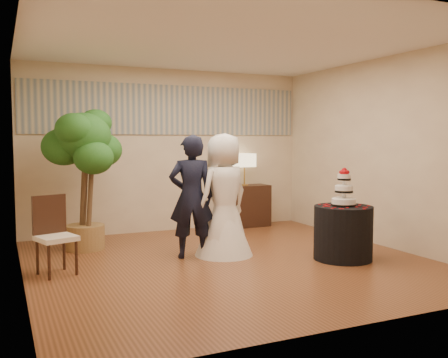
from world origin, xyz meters
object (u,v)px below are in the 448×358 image
cake_table (343,233)px  ficus_tree (84,178)px  wedding_cake (344,187)px  bride (224,195)px  console (244,206)px  side_chair (56,236)px  groom (191,197)px  table_lamp (244,169)px

cake_table → ficus_tree: bearing=146.1°
cake_table → wedding_cake: wedding_cake is taller
ficus_tree → cake_table: bearing=-33.9°
bride → cake_table: size_ratio=2.18×
bride → console: bride is taller
wedding_cake → ficus_tree: size_ratio=0.24×
bride → console: 2.35m
side_chair → cake_table: bearing=-30.5°
groom → wedding_cake: (1.79, -0.93, 0.14)m
ficus_tree → side_chair: ficus_tree is taller
wedding_cake → side_chair: 3.66m
table_lamp → side_chair: 4.07m
wedding_cake → console: 2.86m
bride → wedding_cake: 1.61m
table_lamp → ficus_tree: bearing=-165.5°
groom → console: groom is taller
bride → side_chair: bride is taller
wedding_cake → side_chair: bearing=167.7°
bride → wedding_cake: bearing=128.2°
groom → ficus_tree: 1.67m
cake_table → console: (-0.06, 2.79, 0.02)m
wedding_cake → side_chair: wedding_cake is taller
wedding_cake → ficus_tree: (-3.02, 2.03, 0.07)m
ficus_tree → table_lamp: bearing=14.5°
console → ficus_tree: size_ratio=0.44×
cake_table → wedding_cake: 0.61m
groom → bride: (0.45, -0.05, 0.01)m
ficus_tree → side_chair: 1.48m
bride → console: bearing=-142.3°
groom → console: bearing=-117.8°
side_chair → table_lamp: bearing=12.0°
bride → groom: bearing=-25.2°
cake_table → side_chair: 3.63m
bride → table_lamp: (1.28, 1.92, 0.21)m
ficus_tree → side_chair: size_ratio=2.24×
table_lamp → side_chair: bearing=-149.8°
groom → cake_table: bearing=167.7°
cake_table → table_lamp: (-0.06, 2.79, 0.69)m
wedding_cake → ficus_tree: 3.64m
table_lamp → cake_table: bearing=-88.7°
cake_table → ficus_tree: ficus_tree is taller
groom → bride: bride is taller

